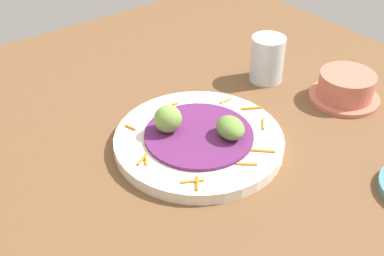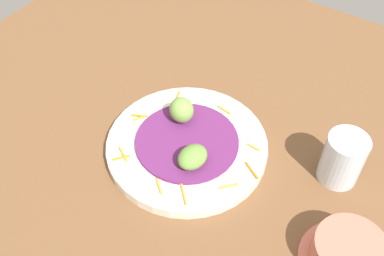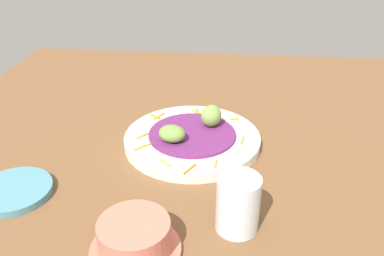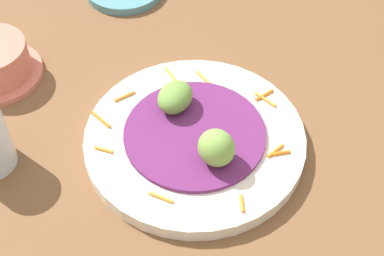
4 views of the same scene
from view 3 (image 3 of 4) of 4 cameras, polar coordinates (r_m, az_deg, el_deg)
table_surface at (r=82.63cm, az=-0.74°, el=-2.44°), size 110.00×110.00×2.00cm
main_plate at (r=80.72cm, az=0.04°, el=-1.64°), size 26.84×26.84×1.91cm
cabbage_bed at (r=80.10cm, az=0.04°, el=-0.88°), size 17.20×17.20×0.58cm
carrot_garnish at (r=80.07cm, az=-1.41°, el=-0.97°), size 24.95×21.03×0.40cm
guac_scoop_left at (r=81.67cm, az=2.70°, el=1.73°), size 5.84×5.71×4.46cm
guac_scoop_center at (r=76.59cm, az=-2.80°, el=-0.79°), size 5.03×5.85×3.22cm
side_plate_small at (r=73.70cm, az=-23.63°, el=-8.08°), size 12.32×12.32×1.27cm
terracotta_bowl at (r=57.36cm, az=-8.03°, el=-15.17°), size 12.60×12.60×5.22cm
water_glass at (r=59.63cm, az=6.44°, el=-10.48°), size 6.35×6.35×8.75cm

